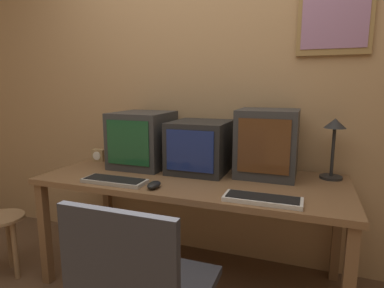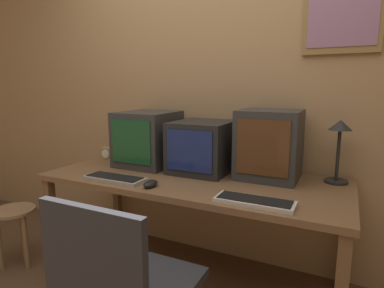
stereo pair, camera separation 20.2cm
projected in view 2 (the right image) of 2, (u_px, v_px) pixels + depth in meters
name	position (u px, v px, depth m)	size (l,w,h in m)	color
wall_back	(220.00, 86.00, 2.36)	(8.00, 0.08, 2.60)	tan
desk	(192.00, 187.00, 2.07)	(1.91, 0.80, 0.73)	brown
monitor_left	(148.00, 138.00, 2.35)	(0.38, 0.42, 0.39)	#333333
monitor_center	(203.00, 147.00, 2.17)	(0.38, 0.41, 0.34)	black
monitor_right	(269.00, 144.00, 2.00)	(0.37, 0.35, 0.43)	#333333
keyboard_main	(115.00, 178.00, 1.98)	(0.39, 0.14, 0.03)	#A8A399
keyboard_side	(255.00, 201.00, 1.59)	(0.39, 0.14, 0.03)	beige
mouse_near_keyboard	(151.00, 184.00, 1.85)	(0.07, 0.12, 0.04)	black
desk_clock	(108.00, 153.00, 2.56)	(0.10, 0.06, 0.09)	#A38456
desk_lamp	(339.00, 139.00, 1.89)	(0.14, 0.14, 0.38)	black
side_stool	(14.00, 224.00, 2.32)	(0.30, 0.30, 0.43)	#8E6B47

